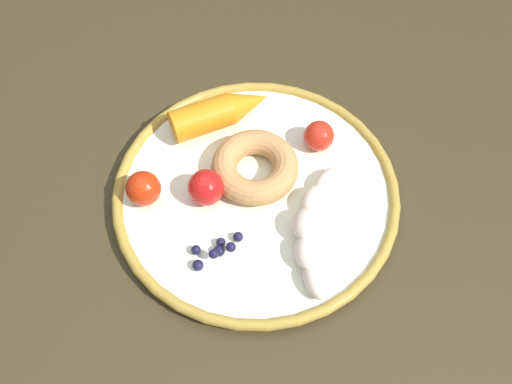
{
  "coord_description": "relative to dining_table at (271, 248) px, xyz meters",
  "views": [
    {
      "loc": [
        0.09,
        -0.31,
        1.3
      ],
      "look_at": [
        -0.02,
        0.02,
        0.74
      ],
      "focal_mm": 42.17,
      "sensor_mm": 36.0,
      "label": 1
    }
  ],
  "objects": [
    {
      "name": "plate",
      "position": [
        -0.02,
        0.02,
        0.09
      ],
      "size": [
        0.31,
        0.31,
        0.02
      ],
      "color": "white",
      "rests_on": "dining_table"
    },
    {
      "name": "dining_table",
      "position": [
        0.0,
        0.0,
        0.0
      ],
      "size": [
        1.23,
        0.89,
        0.73
      ],
      "color": "#3A2F1A",
      "rests_on": "ground_plane"
    },
    {
      "name": "blueberry_pile",
      "position": [
        -0.04,
        -0.07,
        0.1
      ],
      "size": [
        0.05,
        0.05,
        0.02
      ],
      "color": "#191638",
      "rests_on": "plate"
    },
    {
      "name": "donut",
      "position": [
        -0.03,
        0.04,
        0.11
      ],
      "size": [
        0.13,
        0.13,
        0.03
      ],
      "primitive_type": "torus",
      "rotation": [
        0.0,
        0.0,
        2.05
      ],
      "color": "tan",
      "rests_on": "plate"
    },
    {
      "name": "carrot_orange",
      "position": [
        -0.09,
        0.09,
        0.11
      ],
      "size": [
        0.11,
        0.11,
        0.04
      ],
      "color": "orange",
      "rests_on": "plate"
    },
    {
      "name": "banana",
      "position": [
        0.05,
        -0.01,
        0.1
      ],
      "size": [
        0.06,
        0.16,
        0.03
      ],
      "color": "beige",
      "rests_on": "plate"
    },
    {
      "name": "tomato_far",
      "position": [
        -0.13,
        -0.03,
        0.11
      ],
      "size": [
        0.04,
        0.04,
        0.04
      ],
      "primitive_type": "sphere",
      "color": "red",
      "rests_on": "plate"
    },
    {
      "name": "tomato_near",
      "position": [
        -0.07,
        -0.01,
        0.11
      ],
      "size": [
        0.04,
        0.04,
        0.04
      ],
      "primitive_type": "sphere",
      "color": "red",
      "rests_on": "plate"
    },
    {
      "name": "tomato_mid",
      "position": [
        0.02,
        0.1,
        0.11
      ],
      "size": [
        0.03,
        0.03,
        0.03
      ],
      "primitive_type": "sphere",
      "color": "red",
      "rests_on": "plate"
    }
  ]
}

